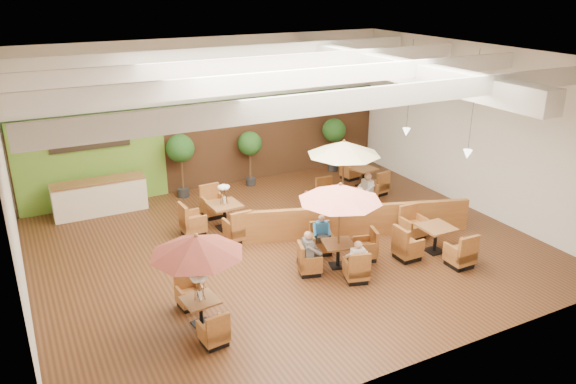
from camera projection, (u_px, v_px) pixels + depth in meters
room at (275, 117)px, 16.39m from camera, size 14.04×14.00×5.52m
service_counter at (100, 197)px, 18.71m from camera, size 3.00×0.75×1.18m
booth_divider at (354, 221)px, 17.06m from camera, size 6.92×2.47×1.00m
table_0 at (197, 257)px, 12.23m from camera, size 2.12×2.28×2.31m
table_1 at (340, 210)px, 14.84m from camera, size 2.52×2.52×2.46m
table_2 at (343, 164)px, 18.18m from camera, size 2.56×2.56×2.60m
table_3 at (216, 216)px, 17.50m from camera, size 1.90×2.82×1.61m
table_4 at (427, 242)px, 16.02m from camera, size 1.79×2.67×1.00m
table_5 at (363, 177)px, 21.21m from camera, size 0.94×2.54×0.93m
topiary_0 at (180, 151)px, 19.71m from camera, size 1.00×1.00×2.32m
topiary_1 at (250, 146)px, 20.91m from camera, size 0.90×0.90×2.10m
topiary_2 at (334, 132)px, 22.46m from camera, size 0.94×0.94×2.18m
diner_0 at (357, 256)px, 14.44m from camera, size 0.38×0.33×0.71m
diner_1 at (322, 230)px, 15.92m from camera, size 0.40×0.37×0.71m
diner_2 at (310, 248)px, 14.79m from camera, size 0.36×0.42×0.79m
diner_3 at (358, 202)px, 17.74m from camera, size 0.44×0.37×0.86m
diner_4 at (366, 188)px, 18.94m from camera, size 0.33×0.42×0.85m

